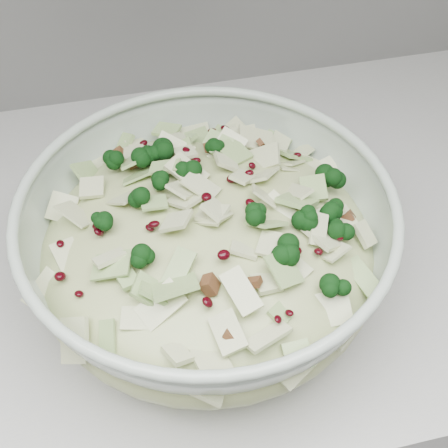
# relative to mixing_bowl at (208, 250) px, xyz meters

# --- Properties ---
(counter) EXTENTS (3.60, 0.60, 0.90)m
(counter) POSITION_rel_mixing_bowl_xyz_m (0.36, 0.10, -0.52)
(counter) COLOR #B7B7B2
(counter) RESTS_ON floor
(mixing_bowl) EXTENTS (0.44, 0.44, 0.14)m
(mixing_bowl) POSITION_rel_mixing_bowl_xyz_m (0.00, 0.00, 0.00)
(mixing_bowl) COLOR #ACBDAD
(mixing_bowl) RESTS_ON counter
(salad) EXTENTS (0.45, 0.45, 0.14)m
(salad) POSITION_rel_mixing_bowl_xyz_m (0.00, 0.00, 0.02)
(salad) COLOR tan
(salad) RESTS_ON mixing_bowl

